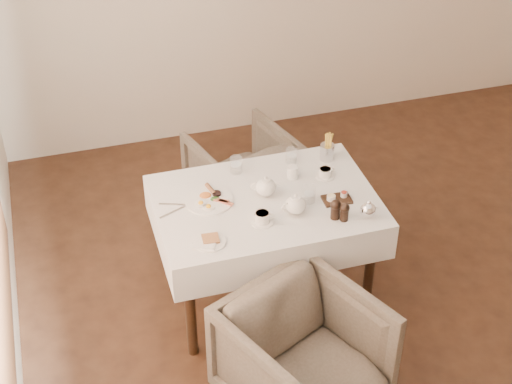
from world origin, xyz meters
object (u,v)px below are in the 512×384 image
at_px(armchair_near, 304,357).
at_px(teapot_centre, 266,186).
at_px(table, 265,216).
at_px(armchair_far, 243,173).
at_px(breakfast_plate, 209,199).

height_order(armchair_near, teapot_centre, teapot_centre).
bearing_deg(armchair_near, table, 62.68).
xyz_separation_m(armchair_near, armchair_far, (0.16, 1.76, -0.04)).
xyz_separation_m(armchair_far, teapot_centre, (-0.10, -0.88, 0.52)).
xyz_separation_m(table, breakfast_plate, (-0.31, 0.08, 0.13)).
bearing_deg(breakfast_plate, teapot_centre, 5.57).
distance_m(armchair_near, teapot_centre, 1.01).
height_order(table, armchair_near, table).
relative_size(armchair_near, breakfast_plate, 2.66).
distance_m(armchair_far, teapot_centre, 1.03).
bearing_deg(table, armchair_near, -92.93).
bearing_deg(teapot_centre, breakfast_plate, -169.62).
xyz_separation_m(table, armchair_near, (-0.04, -0.84, -0.30)).
relative_size(armchair_near, armchair_far, 1.13).
distance_m(table, breakfast_plate, 0.35).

